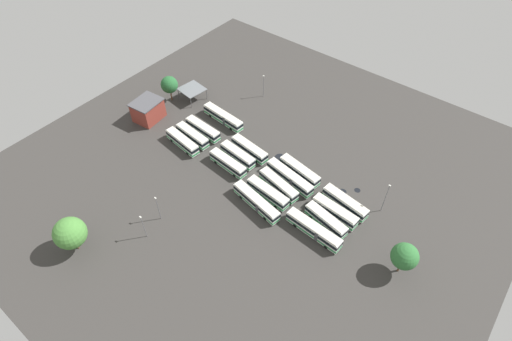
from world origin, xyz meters
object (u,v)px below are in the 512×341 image
object	(u,v)px
bus_row2_slot1	(249,149)
bus_row3_slot4	(182,142)
bus_row3_slot0	(223,117)
tree_east_edge	(169,85)
bus_row1_slot4	(256,202)
bus_row2_slot3	(228,163)
bus_row1_slot0	(300,171)
bus_row3_slot3	(192,136)
lamp_post_mid_lot	(143,226)
bus_row0_slot0	(345,203)
bus_row1_slot2	(279,185)
bus_row3_slot2	(203,129)
lamp_post_far_corner	(264,85)
bus_row1_slot1	(290,177)
tree_west_edge	(70,233)
bus_row2_slot2	(238,155)
depot_building	(148,110)
tree_south_edge	(405,256)
bus_row0_slot2	(326,220)
lamp_post_by_building	(386,197)
bus_row0_slot1	(335,211)
bus_row0_slot3	(314,230)
maintenance_shelter	(192,89)
lamp_post_near_entrance	(158,207)
bus_row1_slot3	(268,193)

from	to	relation	value
bus_row2_slot1	bus_row3_slot4	bearing A→B (deg)	29.52
bus_row3_slot0	tree_east_edge	bearing A→B (deg)	6.06
bus_row1_slot4	tree_east_edge	world-z (taller)	tree_east_edge
bus_row2_slot3	bus_row3_slot4	distance (m)	15.94
bus_row1_slot0	bus_row1_slot4	distance (m)	15.68
bus_row3_slot3	lamp_post_mid_lot	world-z (taller)	lamp_post_mid_lot
bus_row3_slot3	bus_row3_slot4	world-z (taller)	same
bus_row0_slot0	tree_east_edge	world-z (taller)	tree_east_edge
bus_row1_slot2	tree_east_edge	size ratio (longest dim) A/B	1.47
bus_row3_slot2	lamp_post_far_corner	bearing A→B (deg)	-96.06
bus_row2_slot1	bus_row2_slot3	size ratio (longest dim) A/B	1.03
bus_row2_slot3	bus_row3_slot3	distance (m)	15.57
bus_row1_slot0	bus_row1_slot1	distance (m)	3.63
bus_row1_slot1	tree_east_edge	bearing A→B (deg)	-6.15
bus_row0_slot0	bus_row3_slot3	world-z (taller)	same
bus_row0_slot0	bus_row2_slot3	distance (m)	32.85
tree_east_edge	tree_west_edge	xyz separation A→B (m)	(-24.09, 52.68, 0.22)
bus_row2_slot2	bus_row2_slot3	xyz separation A→B (m)	(0.06, 4.09, 0.00)
lamp_post_mid_lot	depot_building	bearing A→B (deg)	-42.45
bus_row2_slot3	tree_south_edge	size ratio (longest dim) A/B	1.33
bus_row0_slot2	bus_row2_slot1	distance (m)	30.89
bus_row2_slot3	bus_row2_slot1	bearing A→B (deg)	-97.80
lamp_post_far_corner	lamp_post_by_building	bearing A→B (deg)	159.88
bus_row3_slot0	depot_building	size ratio (longest dim) A/B	1.59
bus_row2_slot2	bus_row3_slot0	distance (m)	17.04
bus_row3_slot3	bus_row3_slot2	bearing A→B (deg)	-95.57
bus_row0_slot1	bus_row3_slot3	size ratio (longest dim) A/B	1.03
bus_row0_slot3	lamp_post_mid_lot	bearing A→B (deg)	39.29
maintenance_shelter	bus_row1_slot2	bearing A→B (deg)	162.57
bus_row0_slot3	tree_west_edge	bearing A→B (deg)	42.46
lamp_post_by_building	tree_south_edge	distance (m)	16.83
bus_row3_slot4	bus_row1_slot0	bearing A→B (deg)	-160.83
bus_row2_slot2	tree_south_edge	world-z (taller)	tree_south_edge
bus_row0_slot2	lamp_post_mid_lot	world-z (taller)	lamp_post_mid_lot
bus_row3_slot4	lamp_post_far_corner	xyz separation A→B (m)	(-3.54, -33.33, 2.58)
bus_row0_slot0	bus_row2_slot3	size ratio (longest dim) A/B	1.06
lamp_post_near_entrance	lamp_post_far_corner	size ratio (longest dim) A/B	1.02
bus_row0_slot0	tree_south_edge	bearing A→B (deg)	155.92
bus_row0_slot2	bus_row3_slot2	bearing A→B (deg)	-7.08
bus_row0_slot1	bus_row2_slot1	xyz separation A→B (m)	(30.24, -4.05, 0.00)
bus_row0_slot1	bus_row1_slot0	world-z (taller)	same
bus_row1_slot1	bus_row1_slot3	distance (m)	7.87
bus_row1_slot1	tree_south_edge	xyz separation A→B (m)	(-34.08, 6.54, 4.19)
bus_row1_slot3	lamp_post_by_building	xyz separation A→B (m)	(-24.78, -14.22, 3.44)
bus_row3_slot0	bus_row3_slot2	world-z (taller)	same
bus_row0_slot0	bus_row3_slot2	bearing A→B (deg)	2.30
bus_row0_slot2	bus_row3_slot4	bearing A→B (deg)	2.33
maintenance_shelter	lamp_post_mid_lot	world-z (taller)	lamp_post_mid_lot
bus_row1_slot0	lamp_post_mid_lot	world-z (taller)	lamp_post_mid_lot
lamp_post_near_entrance	lamp_post_far_corner	xyz separation A→B (m)	(10.69, -54.99, -0.08)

